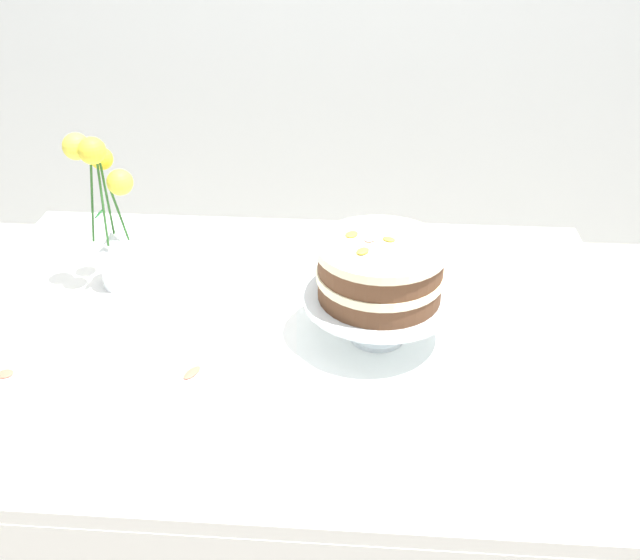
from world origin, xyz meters
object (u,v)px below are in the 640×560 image
dining_table (283,369)px  layer_cake (380,270)px  flower_vase (108,217)px  cake_stand (378,303)px

dining_table → layer_cake: size_ratio=5.70×
layer_cake → flower_vase: flower_vase is taller
cake_stand → layer_cake: size_ratio=1.18×
layer_cake → flower_vase: (-0.58, 0.16, 0.01)m
cake_stand → flower_vase: size_ratio=0.82×
dining_table → cake_stand: (0.19, -0.00, 0.17)m
dining_table → flower_vase: bearing=157.6°
dining_table → layer_cake: 0.31m
cake_stand → flower_vase: bearing=164.4°
cake_stand → flower_vase: (-0.58, 0.16, 0.09)m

